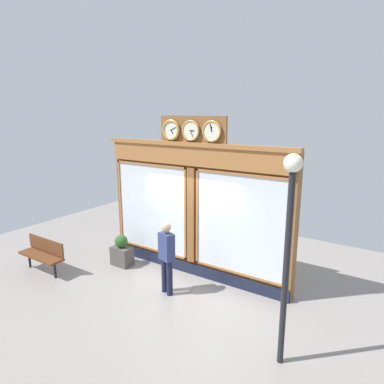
% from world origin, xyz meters
% --- Properties ---
extents(ground_plane, '(14.00, 14.00, 0.00)m').
position_xyz_m(ground_plane, '(0.00, 2.80, 0.00)').
color(ground_plane, gray).
extents(shop_facade, '(5.18, 0.42, 3.96)m').
position_xyz_m(shop_facade, '(0.00, -0.12, 1.71)').
color(shop_facade, brown).
rests_on(shop_facade, ground_plane).
extents(pedestrian, '(0.41, 0.32, 1.69)m').
position_xyz_m(pedestrian, '(-0.07, 1.13, 0.93)').
color(pedestrian, '#191E38').
rests_on(pedestrian, ground_plane).
extents(street_lamp, '(0.28, 0.28, 3.46)m').
position_xyz_m(street_lamp, '(-2.98, 1.86, 2.29)').
color(street_lamp, black).
rests_on(street_lamp, ground_plane).
extents(planter_box, '(0.56, 0.36, 0.51)m').
position_xyz_m(planter_box, '(1.85, 0.63, 0.25)').
color(planter_box, '#4C4742').
rests_on(planter_box, ground_plane).
extents(planter_shrub, '(0.34, 0.34, 0.34)m').
position_xyz_m(planter_shrub, '(1.85, 0.63, 0.68)').
color(planter_shrub, '#285623').
rests_on(planter_shrub, planter_box).
extents(street_bench, '(1.40, 0.40, 0.87)m').
position_xyz_m(street_bench, '(3.25, 2.04, 0.52)').
color(street_bench, '#5B3319').
rests_on(street_bench, ground_plane).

